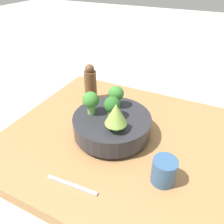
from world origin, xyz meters
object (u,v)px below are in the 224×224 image
Objects in this scene: fork at (72,185)px; pepper_mill at (90,84)px; cup at (164,171)px; bowl at (112,124)px.

pepper_mill is at bearing 113.49° from fork.
pepper_mill is (-0.41, 0.30, 0.04)m from cup.
fork is at bearing -150.07° from cup.
pepper_mill is 0.48m from fork.
cup is at bearing 29.93° from fork.
pepper_mill is at bearing 143.86° from cup.
cup reaches higher than fork.
cup is at bearing -29.02° from bowl.
bowl is at bearing 150.98° from cup.
bowl is 1.62× the size of pepper_mill.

